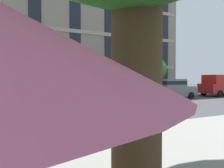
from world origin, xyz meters
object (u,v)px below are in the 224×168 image
object	(u,v)px
sedan_gray	(172,88)
street_tree_middle	(43,60)
sedan_white	(20,92)
pickup_red	(220,86)
sedan_red	(115,90)
street_tree_right	(157,69)

from	to	relation	value
sedan_gray	street_tree_middle	bearing A→B (deg)	160.53
sedan_white	pickup_red	xyz separation A→B (m)	(19.18, 0.00, 0.08)
sedan_red	street_tree_right	xyz separation A→B (m)	(6.54, 3.08, 1.87)
street_tree_middle	street_tree_right	size ratio (longest dim) A/B	1.14
sedan_gray	street_tree_right	xyz separation A→B (m)	(0.72, 3.08, 1.87)
sedan_red	sedan_gray	xyz separation A→B (m)	(5.82, 0.00, 0.00)
sedan_gray	pickup_red	bearing A→B (deg)	0.00
pickup_red	street_tree_right	bearing A→B (deg)	152.27
pickup_red	street_tree_middle	bearing A→B (deg)	167.69
street_tree_right	street_tree_middle	bearing A→B (deg)	176.61
sedan_red	street_tree_right	size ratio (longest dim) A/B	1.11
pickup_red	street_tree_right	distance (m)	6.87
street_tree_middle	sedan_white	bearing A→B (deg)	-117.72
sedan_red	street_tree_right	world-z (taller)	street_tree_right
sedan_white	street_tree_middle	distance (m)	4.89
sedan_red	sedan_gray	world-z (taller)	same
sedan_white	sedan_red	size ratio (longest dim) A/B	1.00
pickup_red	sedan_white	bearing A→B (deg)	-180.00
street_tree_middle	street_tree_right	world-z (taller)	street_tree_middle
sedan_red	street_tree_right	bearing A→B (deg)	25.23
pickup_red	street_tree_right	world-z (taller)	street_tree_right
sedan_red	street_tree_middle	distance (m)	6.56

